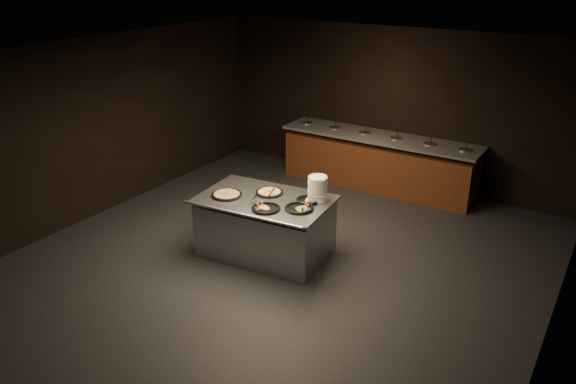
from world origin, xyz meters
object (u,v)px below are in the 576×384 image
object	(u,v)px
serving_counter	(265,227)
pan_cheese_whole	(269,192)
pan_veggie_whole	(227,194)
plate_stack	(317,189)

from	to	relation	value
serving_counter	pan_cheese_whole	distance (m)	0.51
serving_counter	pan_veggie_whole	bearing A→B (deg)	-162.24
plate_stack	pan_veggie_whole	world-z (taller)	plate_stack
pan_cheese_whole	pan_veggie_whole	bearing A→B (deg)	-139.81
pan_cheese_whole	plate_stack	bearing A→B (deg)	11.97
pan_veggie_whole	pan_cheese_whole	world-z (taller)	same
plate_stack	pan_veggie_whole	xyz separation A→B (m)	(-1.17, -0.54, -0.16)
serving_counter	plate_stack	xyz separation A→B (m)	(0.66, 0.33, 0.64)
serving_counter	plate_stack	world-z (taller)	plate_stack
serving_counter	pan_veggie_whole	size ratio (longest dim) A/B	4.48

